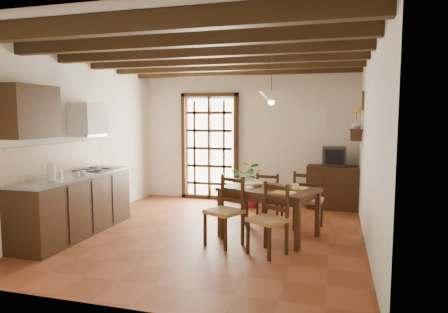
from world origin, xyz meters
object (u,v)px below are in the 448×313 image
(crt_tv, at_px, (334,156))
(potted_plant, at_px, (249,178))
(chair_far_left, at_px, (270,207))
(dining_table, at_px, (269,194))
(chair_near_left, at_px, (225,224))
(kitchen_counter, at_px, (75,204))
(chair_near_right, at_px, (268,232))
(pendant_lamp, at_px, (271,96))
(chair_far_right, at_px, (308,211))
(sideboard, at_px, (333,187))

(crt_tv, relative_size, potted_plant, 0.23)
(chair_far_left, distance_m, potted_plant, 1.27)
(dining_table, height_order, chair_far_left, chair_far_left)
(chair_far_left, xyz_separation_m, potted_plant, (-0.60, 1.08, 0.30))
(chair_far_left, bearing_deg, chair_near_left, 79.07)
(dining_table, bearing_deg, kitchen_counter, -148.52)
(kitchen_counter, xyz_separation_m, chair_near_right, (2.95, -0.06, -0.18))
(chair_near_right, height_order, chair_far_left, chair_near_right)
(chair_near_left, relative_size, potted_plant, 0.51)
(pendant_lamp, bearing_deg, crt_tv, 65.99)
(kitchen_counter, relative_size, crt_tv, 5.09)
(kitchen_counter, distance_m, chair_near_right, 2.96)
(kitchen_counter, xyz_separation_m, dining_table, (2.83, 0.70, 0.17))
(kitchen_counter, distance_m, pendant_lamp, 3.35)
(chair_far_right, relative_size, sideboard, 0.96)
(kitchen_counter, bearing_deg, sideboard, 37.12)
(chair_near_left, bearing_deg, kitchen_counter, -150.24)
(sideboard, distance_m, potted_plant, 1.64)
(dining_table, distance_m, potted_plant, 1.98)
(chair_near_left, height_order, pendant_lamp, pendant_lamp)
(chair_near_right, relative_size, chair_far_left, 1.07)
(sideboard, bearing_deg, dining_table, -109.98)
(chair_far_left, bearing_deg, crt_tv, -119.94)
(chair_near_right, distance_m, chair_far_left, 1.54)
(kitchen_counter, bearing_deg, dining_table, 13.89)
(pendant_lamp, bearing_deg, kitchen_counter, -164.22)
(potted_plant, bearing_deg, chair_near_left, -85.75)
(potted_plant, bearing_deg, kitchen_counter, -129.89)
(chair_near_left, xyz_separation_m, chair_far_right, (1.06, 1.11, -0.01))
(kitchen_counter, relative_size, dining_table, 1.45)
(dining_table, relative_size, chair_near_left, 1.61)
(sideboard, xyz_separation_m, crt_tv, (-0.00, -0.01, 0.61))
(sideboard, relative_size, pendant_lamp, 1.16)
(chair_far_right, bearing_deg, crt_tv, -96.96)
(kitchen_counter, height_order, sideboard, kitchen_counter)
(chair_near_left, bearing_deg, crt_tv, 88.09)
(kitchen_counter, xyz_separation_m, chair_near_left, (2.31, 0.14, -0.17))
(kitchen_counter, distance_m, crt_tv, 4.71)
(crt_tv, height_order, potted_plant, potted_plant)
(chair_far_right, height_order, pendant_lamp, pendant_lamp)
(crt_tv, bearing_deg, kitchen_counter, -145.88)
(chair_far_left, height_order, sideboard, chair_far_left)
(kitchen_counter, height_order, chair_near_left, kitchen_counter)
(chair_near_left, height_order, potted_plant, potted_plant)
(kitchen_counter, bearing_deg, chair_near_left, 3.59)
(dining_table, relative_size, chair_far_right, 1.65)
(chair_far_left, xyz_separation_m, crt_tv, (1.01, 1.36, 0.75))
(dining_table, height_order, pendant_lamp, pendant_lamp)
(kitchen_counter, xyz_separation_m, crt_tv, (3.73, 2.82, 0.55))
(potted_plant, height_order, pendant_lamp, pendant_lamp)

